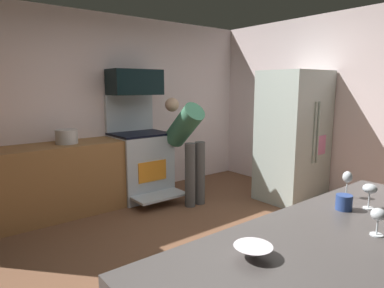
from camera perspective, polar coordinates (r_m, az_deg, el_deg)
name	(u,v)px	position (r m, az deg, el deg)	size (l,w,h in m)	color
ground_plane	(210,257)	(3.42, 3.08, -18.50)	(5.20, 4.80, 0.02)	brown
wall_back	(102,108)	(5.02, -14.86, 5.90)	(5.20, 0.12, 2.60)	silver
wall_right	(352,109)	(5.08, 25.31, 5.34)	(0.12, 4.80, 2.60)	silver
lower_cabinet_run	(48,182)	(4.52, -23.04, -5.89)	(2.40, 0.60, 0.90)	olive
oven_range	(140,163)	(4.97, -8.70, -3.18)	(0.76, 0.99, 1.48)	#B4BFC9
microwave	(135,82)	(4.93, -9.60, 10.23)	(0.74, 0.38, 0.35)	black
refrigerator	(293,136)	(4.97, 16.61, 1.23)	(0.87, 0.73, 1.82)	#B3C1B8
person_cook	(187,140)	(4.64, -0.88, 0.67)	(0.31, 0.73, 1.45)	#4D4D4D
mixing_bowl_large	(253,251)	(1.51, 10.23, -17.38)	(0.17, 0.17, 0.05)	white
wine_glass_near	(378,216)	(1.87, 28.86, -10.56)	(0.07, 0.07, 0.14)	silver
wine_glass_mid	(370,190)	(2.24, 27.77, -6.84)	(0.08, 0.08, 0.15)	silver
wine_glass_extra	(347,179)	(2.39, 24.70, -5.33)	(0.06, 0.06, 0.17)	silver
mug_coffee	(344,202)	(2.18, 24.22, -8.95)	(0.09, 0.09, 0.09)	#2E4890
stock_pot	(67,137)	(4.49, -20.38, 1.18)	(0.27, 0.27, 0.18)	#BCB9B8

